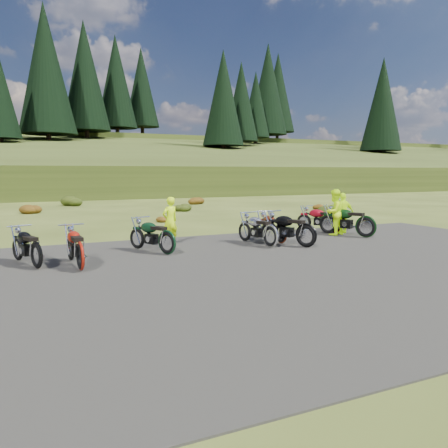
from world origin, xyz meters
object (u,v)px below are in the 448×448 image
motorcycle_0 (37,270)px  motorcycle_3 (270,248)px  motorcycle_7 (365,238)px  person_middle (170,222)px

motorcycle_0 → motorcycle_3: 6.99m
motorcycle_3 → motorcycle_7: bearing=-94.8°
motorcycle_0 → motorcycle_7: motorcycle_7 is taller
motorcycle_0 → person_middle: person_middle is taller
motorcycle_3 → person_middle: bearing=45.8°
motorcycle_0 → motorcycle_3: motorcycle_3 is taller
motorcycle_0 → motorcycle_7: (11.30, 0.63, 0.00)m
motorcycle_7 → person_middle: bearing=52.4°
person_middle → motorcycle_0: bearing=9.4°
motorcycle_0 → motorcycle_3: size_ratio=0.94×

